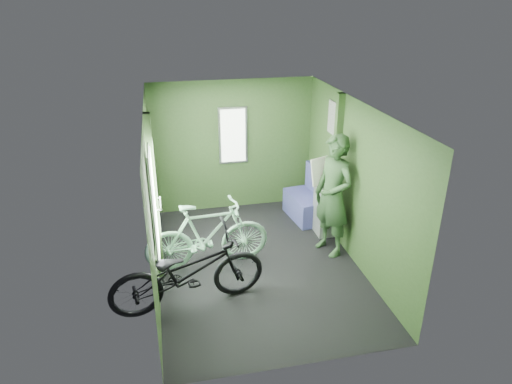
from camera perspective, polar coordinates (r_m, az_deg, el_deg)
room at (r=6.06m, az=-0.22°, el=2.65°), size 4.00×4.02×2.31m
bicycle_black at (r=5.97m, az=-8.16°, el=-13.88°), size 2.03×1.07×1.08m
bicycle_mint at (r=6.66m, az=-5.88°, el=-9.30°), size 1.78×0.73×1.11m
passenger at (r=6.68m, az=9.61°, el=-0.49°), size 0.66×0.78×1.83m
waste_box at (r=7.37m, az=8.63°, el=-1.81°), size 0.28×0.39×0.94m
bench_seat at (r=7.91m, az=6.32°, el=-1.45°), size 0.58×0.91×0.90m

